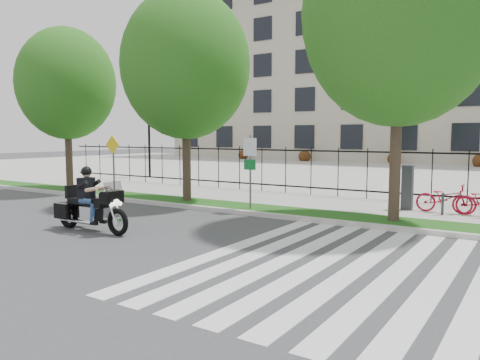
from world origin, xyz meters
The scene contains 15 objects.
ground centered at (0.00, 0.00, 0.00)m, with size 120.00×120.00×0.00m, color #3B3B3D.
curb centered at (0.00, 4.10, 0.07)m, with size 60.00×0.20×0.15m, color #B8B5AD.
grass_verge centered at (0.00, 4.95, 0.07)m, with size 60.00×1.50×0.15m, color #164C13.
sidewalk centered at (0.00, 7.45, 0.07)m, with size 60.00×3.50×0.15m, color #A5A49B.
plaza centered at (0.00, 25.00, 0.05)m, with size 80.00×34.00×0.10m, color #A5A49B.
crosswalk_stripes centered at (4.83, 0.00, 0.01)m, with size 5.70×8.00×0.01m, color silver, non-canonical shape.
iron_fence centered at (0.00, 9.20, 1.15)m, with size 30.00×0.06×2.00m, color black, non-canonical shape.
office_building centered at (0.00, 44.92, 9.97)m, with size 60.00×21.90×20.15m.
lamp_post_left centered at (-12.00, 12.00, 3.21)m, with size 1.06×0.70×4.25m.
street_tree_0 centered at (-10.28, 4.95, 4.98)m, with size 4.42×4.42×7.39m.
street_tree_1 centered at (-3.24, 4.95, 5.27)m, with size 4.85×4.85×7.92m.
street_tree_2 centered at (4.58, 4.95, 6.05)m, with size 5.54×5.54×9.09m.
sign_pole_regulatory centered at (-0.15, 4.58, 1.74)m, with size 0.50×0.09×2.50m.
sign_pole_warning centered at (-6.90, 4.58, 1.74)m, with size 0.78×0.09×2.49m.
motorcycle_rider centered at (-2.17, -0.46, 0.72)m, with size 2.80×0.82×2.16m.
Camera 1 is at (8.20, -8.87, 2.63)m, focal length 35.00 mm.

